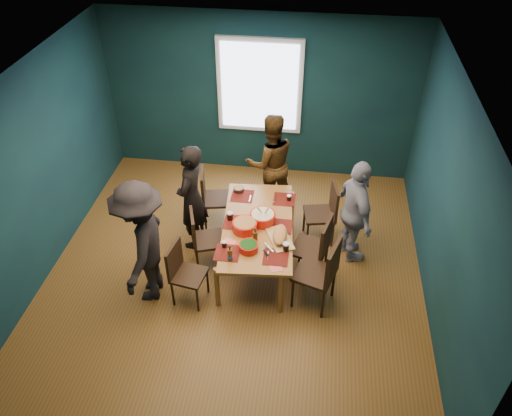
{
  "coord_description": "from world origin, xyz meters",
  "views": [
    {
      "loc": [
        0.92,
        -4.81,
        4.89
      ],
      "look_at": [
        0.26,
        0.09,
        0.99
      ],
      "focal_mm": 35.0,
      "sensor_mm": 36.0,
      "label": 1
    }
  ],
  "objects_px": {
    "chair_left_mid": "(201,236)",
    "person_right": "(355,213)",
    "person_far_left": "(192,198)",
    "bowl_salad": "(245,226)",
    "chair_right_far": "(326,209)",
    "chair_left_far": "(211,194)",
    "chair_left_near": "(182,269)",
    "chair_right_near": "(323,270)",
    "bowl_dumpling": "(263,217)",
    "person_back": "(270,163)",
    "chair_right_mid": "(317,245)",
    "cutting_board": "(280,236)",
    "person_near_left": "(142,243)",
    "bowl_herbs": "(249,247)",
    "dining_table": "(258,228)"
  },
  "relations": [
    {
      "from": "chair_right_near",
      "to": "person_right",
      "type": "distance_m",
      "value": 1.03
    },
    {
      "from": "person_back",
      "to": "person_near_left",
      "type": "height_order",
      "value": "person_near_left"
    },
    {
      "from": "chair_right_far",
      "to": "bowl_dumpling",
      "type": "height_order",
      "value": "bowl_dumpling"
    },
    {
      "from": "cutting_board",
      "to": "chair_left_mid",
      "type": "bearing_deg",
      "value": 149.87
    },
    {
      "from": "person_far_left",
      "to": "bowl_salad",
      "type": "xyz_separation_m",
      "value": [
        0.8,
        -0.44,
        -0.04
      ]
    },
    {
      "from": "dining_table",
      "to": "bowl_dumpling",
      "type": "relative_size",
      "value": 5.59
    },
    {
      "from": "chair_right_near",
      "to": "person_back",
      "type": "bearing_deg",
      "value": 131.84
    },
    {
      "from": "chair_left_near",
      "to": "bowl_salad",
      "type": "xyz_separation_m",
      "value": [
        0.69,
        0.62,
        0.25
      ]
    },
    {
      "from": "bowl_herbs",
      "to": "person_back",
      "type": "bearing_deg",
      "value": 88.0
    },
    {
      "from": "bowl_herbs",
      "to": "cutting_board",
      "type": "distance_m",
      "value": 0.44
    },
    {
      "from": "chair_right_near",
      "to": "person_far_left",
      "type": "xyz_separation_m",
      "value": [
        -1.83,
        0.95,
        0.2
      ]
    },
    {
      "from": "person_back",
      "to": "bowl_dumpling",
      "type": "distance_m",
      "value": 1.27
    },
    {
      "from": "chair_left_far",
      "to": "bowl_salad",
      "type": "bearing_deg",
      "value": -65.02
    },
    {
      "from": "chair_right_far",
      "to": "chair_right_near",
      "type": "xyz_separation_m",
      "value": [
        -0.01,
        -1.27,
        0.06
      ]
    },
    {
      "from": "bowl_herbs",
      "to": "chair_right_mid",
      "type": "bearing_deg",
      "value": 22.4
    },
    {
      "from": "chair_left_far",
      "to": "bowl_dumpling",
      "type": "bearing_deg",
      "value": -50.03
    },
    {
      "from": "person_far_left",
      "to": "bowl_herbs",
      "type": "xyz_separation_m",
      "value": [
        0.91,
        -0.81,
        -0.06
      ]
    },
    {
      "from": "person_right",
      "to": "cutting_board",
      "type": "relative_size",
      "value": 2.48
    },
    {
      "from": "bowl_herbs",
      "to": "cutting_board",
      "type": "relative_size",
      "value": 0.38
    },
    {
      "from": "chair_right_far",
      "to": "chair_left_far",
      "type": "bearing_deg",
      "value": 164.96
    },
    {
      "from": "chair_right_far",
      "to": "chair_right_near",
      "type": "bearing_deg",
      "value": -101.39
    },
    {
      "from": "person_back",
      "to": "chair_right_mid",
      "type": "bearing_deg",
      "value": 97.19
    },
    {
      "from": "chair_left_mid",
      "to": "person_near_left",
      "type": "distance_m",
      "value": 0.89
    },
    {
      "from": "chair_left_mid",
      "to": "chair_left_near",
      "type": "distance_m",
      "value": 0.63
    },
    {
      "from": "bowl_herbs",
      "to": "person_right",
      "type": "bearing_deg",
      "value": 31.66
    },
    {
      "from": "chair_right_far",
      "to": "bowl_salad",
      "type": "distance_m",
      "value": 1.31
    },
    {
      "from": "chair_left_far",
      "to": "chair_left_near",
      "type": "bearing_deg",
      "value": -102.73
    },
    {
      "from": "bowl_dumpling",
      "to": "cutting_board",
      "type": "bearing_deg",
      "value": -50.82
    },
    {
      "from": "bowl_salad",
      "to": "person_far_left",
      "type": "bearing_deg",
      "value": 151.04
    },
    {
      "from": "chair_left_far",
      "to": "chair_left_near",
      "type": "distance_m",
      "value": 1.51
    },
    {
      "from": "chair_right_mid",
      "to": "person_back",
      "type": "distance_m",
      "value": 1.69
    },
    {
      "from": "chair_right_near",
      "to": "bowl_dumpling",
      "type": "bearing_deg",
      "value": 157.7
    },
    {
      "from": "chair_right_near",
      "to": "chair_left_mid",
      "type": "bearing_deg",
      "value": -179.03
    },
    {
      "from": "chair_left_far",
      "to": "chair_left_near",
      "type": "height_order",
      "value": "chair_left_far"
    },
    {
      "from": "chair_right_far",
      "to": "person_right",
      "type": "distance_m",
      "value": 0.55
    },
    {
      "from": "chair_left_mid",
      "to": "chair_right_far",
      "type": "bearing_deg",
      "value": 6.93
    },
    {
      "from": "person_back",
      "to": "chair_left_far",
      "type": "bearing_deg",
      "value": 15.2
    },
    {
      "from": "person_back",
      "to": "bowl_salad",
      "type": "relative_size",
      "value": 4.9
    },
    {
      "from": "chair_left_far",
      "to": "cutting_board",
      "type": "xyz_separation_m",
      "value": [
        1.11,
        -1.0,
        0.2
      ]
    },
    {
      "from": "chair_right_near",
      "to": "bowl_dumpling",
      "type": "relative_size",
      "value": 3.06
    },
    {
      "from": "chair_right_far",
      "to": "bowl_herbs",
      "type": "distance_m",
      "value": 1.48
    },
    {
      "from": "chair_left_mid",
      "to": "person_right",
      "type": "bearing_deg",
      "value": -5.83
    },
    {
      "from": "chair_right_mid",
      "to": "cutting_board",
      "type": "distance_m",
      "value": 0.52
    },
    {
      "from": "person_right",
      "to": "person_near_left",
      "type": "relative_size",
      "value": 0.91
    },
    {
      "from": "bowl_salad",
      "to": "bowl_herbs",
      "type": "bearing_deg",
      "value": -74.34
    },
    {
      "from": "person_near_left",
      "to": "bowl_salad",
      "type": "bearing_deg",
      "value": 114.07
    },
    {
      "from": "chair_right_mid",
      "to": "bowl_salad",
      "type": "distance_m",
      "value": 0.96
    },
    {
      "from": "chair_right_mid",
      "to": "bowl_salad",
      "type": "height_order",
      "value": "chair_right_mid"
    },
    {
      "from": "chair_left_far",
      "to": "person_back",
      "type": "distance_m",
      "value": 1.02
    },
    {
      "from": "chair_right_far",
      "to": "person_far_left",
      "type": "height_order",
      "value": "person_far_left"
    }
  ]
}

